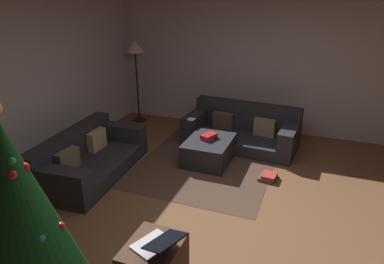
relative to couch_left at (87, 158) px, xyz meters
name	(u,v)px	position (x,y,z in m)	size (l,w,h in m)	color
ground_plane	(228,220)	(-0.38, -2.24, -0.24)	(6.40, 6.40, 0.00)	brown
rear_partition	(4,88)	(-0.38, 0.90, 1.06)	(6.40, 0.12, 2.60)	#BCB7B2
corner_partition	(276,63)	(2.76, -2.24, 1.06)	(0.12, 6.40, 2.60)	#B5B0AB
couch_left	(87,158)	(0.00, 0.00, 0.00)	(1.92, 1.04, 0.63)	#26262B
couch_right	(242,130)	(1.87, -1.88, 0.02)	(1.05, 1.95, 0.69)	#26262B
ottoman	(209,150)	(1.03, -1.55, -0.06)	(0.89, 0.67, 0.36)	#26262B
gift_box	(209,136)	(1.05, -1.53, 0.16)	(0.26, 0.15, 0.08)	red
tv_remote	(212,138)	(1.08, -1.57, 0.13)	(0.05, 0.16, 0.02)	black
christmas_tree	(19,222)	(-2.25, -1.21, 0.75)	(0.98, 0.98, 1.87)	brown
laptop	(157,243)	(-1.69, -2.00, 0.37)	(0.43, 0.47, 0.17)	silver
book_stack	(268,177)	(0.76, -2.53, -0.20)	(0.31, 0.25, 0.09)	#4C423D
corner_lamp	(135,52)	(2.30, 0.42, 1.16)	(0.36, 0.36, 1.65)	black
area_rug	(209,160)	(1.03, -1.55, -0.24)	(2.60, 2.00, 0.01)	#493428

